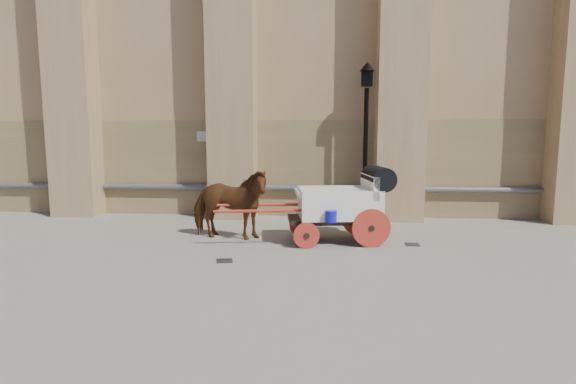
{
  "coord_description": "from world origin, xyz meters",
  "views": [
    {
      "loc": [
        1.77,
        -9.95,
        2.59
      ],
      "look_at": [
        0.92,
        0.73,
        1.19
      ],
      "focal_mm": 28.0,
      "sensor_mm": 36.0,
      "label": 1
    }
  ],
  "objects": [
    {
      "name": "ground",
      "position": [
        0.0,
        0.0,
        0.0
      ],
      "size": [
        90.0,
        90.0,
        0.0
      ],
      "primitive_type": "plane",
      "color": "gray",
      "rests_on": "ground"
    },
    {
      "name": "horse",
      "position": [
        -0.54,
        0.76,
        0.87
      ],
      "size": [
        2.18,
        1.23,
        1.74
      ],
      "primitive_type": "imported",
      "rotation": [
        0.0,
        0.0,
        1.42
      ],
      "color": "brown",
      "rests_on": "ground"
    },
    {
      "name": "carriage",
      "position": [
        2.28,
        0.74,
        0.98
      ],
      "size": [
        4.27,
        1.72,
        1.82
      ],
      "rotation": [
        0.0,
        0.0,
        0.15
      ],
      "color": "black",
      "rests_on": "ground"
    },
    {
      "name": "street_lamp",
      "position": [
        2.97,
        3.24,
        2.46
      ],
      "size": [
        0.43,
        0.43,
        4.6
      ],
      "color": "black",
      "rests_on": "ground"
    },
    {
      "name": "drain_grate_near",
      "position": [
        -0.23,
        -1.17,
        0.01
      ],
      "size": [
        0.39,
        0.39,
        0.01
      ],
      "primitive_type": "cube",
      "rotation": [
        0.0,
        0.0,
        0.23
      ],
      "color": "black",
      "rests_on": "ground"
    },
    {
      "name": "drain_grate_far",
      "position": [
        3.87,
        0.53,
        0.01
      ],
      "size": [
        0.33,
        0.33,
        0.01
      ],
      "primitive_type": "cube",
      "rotation": [
        0.0,
        0.0,
        -0.02
      ],
      "color": "black",
      "rests_on": "ground"
    }
  ]
}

